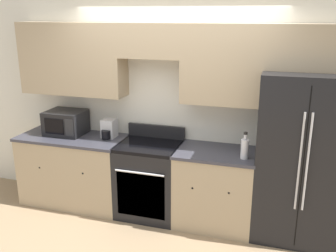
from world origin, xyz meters
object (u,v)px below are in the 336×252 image
(bottle, at_px, (245,148))
(refrigerator, at_px, (301,157))
(oven_range, at_px, (149,179))
(microwave, at_px, (66,122))

(bottle, bearing_deg, refrigerator, 18.17)
(refrigerator, bearing_deg, oven_range, -177.82)
(microwave, distance_m, bottle, 2.31)
(oven_range, xyz_separation_m, microwave, (-1.17, 0.08, 0.61))
(oven_range, distance_m, bottle, 1.28)
(refrigerator, bearing_deg, bottle, -161.83)
(oven_range, relative_size, microwave, 2.24)
(refrigerator, relative_size, microwave, 3.86)
(oven_range, relative_size, bottle, 3.63)
(oven_range, height_order, bottle, bottle)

